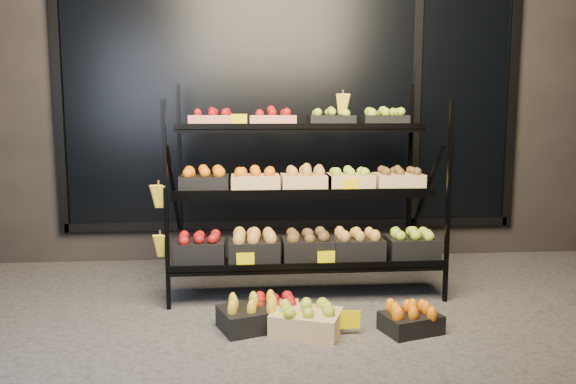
{
  "coord_description": "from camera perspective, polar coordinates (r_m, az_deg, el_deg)",
  "views": [
    {
      "loc": [
        -0.5,
        -3.78,
        1.39
      ],
      "look_at": [
        -0.13,
        0.55,
        0.79
      ],
      "focal_mm": 35.0,
      "sensor_mm": 36.0,
      "label": 1
    }
  ],
  "objects": [
    {
      "name": "tag_floor_a",
      "position": [
        3.65,
        0.11,
        -13.6
      ],
      "size": [
        0.13,
        0.01,
        0.12
      ],
      "primitive_type": "cube",
      "color": "#E7CE00",
      "rests_on": "ground"
    },
    {
      "name": "floor_crate_midleft",
      "position": [
        3.77,
        -3.59,
        -12.28
      ],
      "size": [
        0.5,
        0.43,
        0.21
      ],
      "rotation": [
        0.0,
        0.0,
        0.34
      ],
      "color": "black",
      "rests_on": "ground"
    },
    {
      "name": "display_rack",
      "position": [
        4.45,
        1.47,
        -0.0
      ],
      "size": [
        2.18,
        1.02,
        1.68
      ],
      "color": "black",
      "rests_on": "ground"
    },
    {
      "name": "building",
      "position": [
        6.4,
        -0.39,
        11.01
      ],
      "size": [
        6.0,
        2.08,
        3.5
      ],
      "color": "#2D2826",
      "rests_on": "ground"
    },
    {
      "name": "floor_crate_left",
      "position": [
        3.89,
        -1.46,
        -11.81
      ],
      "size": [
        0.36,
        0.27,
        0.18
      ],
      "rotation": [
        0.0,
        0.0,
        -0.06
      ],
      "color": "#DCBA7E",
      "rests_on": "ground"
    },
    {
      "name": "floor_crate_midright",
      "position": [
        3.68,
        1.89,
        -12.73
      ],
      "size": [
        0.51,
        0.44,
        0.21
      ],
      "rotation": [
        0.0,
        0.0,
        -0.37
      ],
      "color": "#DCBA7E",
      "rests_on": "ground"
    },
    {
      "name": "floor_crate_right",
      "position": [
        3.79,
        12.36,
        -12.48
      ],
      "size": [
        0.42,
        0.36,
        0.19
      ],
      "rotation": [
        0.0,
        0.0,
        0.31
      ],
      "color": "black",
      "rests_on": "ground"
    },
    {
      "name": "ground",
      "position": [
        4.06,
        2.53,
        -12.23
      ],
      "size": [
        24.0,
        24.0,
        0.0
      ],
      "primitive_type": "plane",
      "color": "#514F4C",
      "rests_on": "ground"
    },
    {
      "name": "tag_floor_b",
      "position": [
        3.7,
        6.31,
        -13.34
      ],
      "size": [
        0.13,
        0.01,
        0.12
      ],
      "primitive_type": "cube",
      "color": "#E7CE00",
      "rests_on": "ground"
    }
  ]
}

